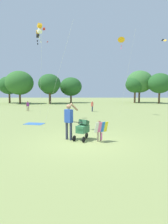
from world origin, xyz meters
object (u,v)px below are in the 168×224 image
Objects in this scene: kite_adult_black at (40,30)px; person_sitting_far at (28,105)px; person_adult_flyer at (69,119)px; person_red_shirt at (92,105)px; kite_green_novelty at (38,35)px; kite_orange_delta at (121,41)px; stroller at (83,128)px; child_with_butterfly_kite at (100,129)px; picnic_blanket at (34,124)px.

kite_adult_black is 13.61m from person_sitting_far.
person_adult_flyer reaches higher than person_sitting_far.
person_adult_flyer is 13.12m from person_red_shirt.
person_red_shirt is at bearing 83.04° from person_adult_flyer.
kite_green_novelty reaches higher than person_red_shirt.
kite_adult_black is at bearing -128.84° from kite_orange_delta.
person_sitting_far is at bearing 116.76° from stroller.
kite_green_novelty reaches higher than person_adult_flyer.
person_sitting_far is (-6.21, 13.65, -0.36)m from person_adult_flyer.
person_adult_flyer is at bearing 167.08° from child_with_butterfly_kite.
kite_green_novelty is 9.97m from person_red_shirt.
person_adult_flyer reaches higher than picnic_blanket.
child_with_butterfly_kite is 10.54m from kite_green_novelty.
child_with_butterfly_kite is 15.98m from person_sitting_far.
kite_adult_black is 4.49× the size of picnic_blanket.
child_with_butterfly_kite is at bearing -12.92° from person_adult_flyer.
kite_adult_black is 12.71m from person_red_shirt.
kite_adult_black reaches higher than stroller.
child_with_butterfly_kite is at bearing -105.52° from kite_orange_delta.
kite_orange_delta is 5.38× the size of picnic_blanket.
kite_adult_black is at bearing 145.80° from child_with_butterfly_kite.
kite_green_novelty reaches higher than child_with_butterfly_kite.
kite_orange_delta is at bearing 65.68° from person_adult_flyer.
person_adult_flyer is 5.54m from picnic_blanket.
child_with_butterfly_kite is at bearing -34.20° from kite_adult_black.
picnic_blanket is (0.11, -2.18, -6.93)m from kite_green_novelty.
stroller is at bearing 159.34° from child_with_butterfly_kite.
person_red_shirt is 7.82m from person_sitting_far.
person_sitting_far is 9.67m from picnic_blanket.
person_adult_flyer is 1.46× the size of person_red_shirt.
kite_orange_delta reaches higher than child_with_butterfly_kite.
person_sitting_far reaches higher than child_with_butterfly_kite.
kite_green_novelty is at bearing -126.61° from person_red_shirt.
picnic_blanket is (-4.47, 4.91, -0.62)m from child_with_butterfly_kite.
stroller is 10.01m from kite_green_novelty.
person_sitting_far is at bearing 118.86° from child_with_butterfly_kite.
kite_orange_delta reaches higher than kite_green_novelty.
person_sitting_far reaches higher than picnic_blanket.
person_sitting_far is 0.86× the size of picnic_blanket.
child_with_butterfly_kite reaches higher than picnic_blanket.
kite_adult_black is 5.21× the size of person_sitting_far.
kite_orange_delta is 5.86× the size of person_red_shirt.
stroller is at bearing -3.23° from person_adult_flyer.
stroller is at bearing -51.50° from picnic_blanket.
picnic_blanket is (-3.66, 4.60, -0.60)m from stroller.
kite_green_novelty is 6.15× the size of person_sitting_far.
person_adult_flyer is 1.33× the size of picnic_blanket.
child_with_butterfly_kite is 0.14× the size of kite_green_novelty.
kite_orange_delta reaches higher than person_red_shirt.
child_with_butterfly_kite is 0.80× the size of person_red_shirt.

